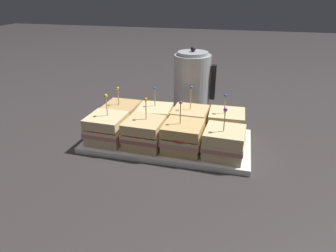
% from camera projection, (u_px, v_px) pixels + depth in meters
% --- Properties ---
extents(ground_plane, '(6.00, 6.00, 0.00)m').
position_uv_depth(ground_plane, '(168.00, 143.00, 1.00)').
color(ground_plane, '#383333').
extents(serving_platter, '(0.54, 0.27, 0.02)m').
position_uv_depth(serving_platter, '(168.00, 141.00, 1.00)').
color(serving_platter, white).
rests_on(serving_platter, ground_plane).
extents(sandwich_front_far_left, '(0.12, 0.12, 0.16)m').
position_uv_depth(sandwich_front_far_left, '(107.00, 129.00, 0.96)').
color(sandwich_front_far_left, beige).
rests_on(sandwich_front_far_left, serving_platter).
extents(sandwich_front_center_left, '(0.12, 0.12, 0.16)m').
position_uv_depth(sandwich_front_center_left, '(144.00, 133.00, 0.93)').
color(sandwich_front_center_left, '#DBB77A').
rests_on(sandwich_front_center_left, serving_platter).
extents(sandwich_front_center_right, '(0.12, 0.12, 0.16)m').
position_uv_depth(sandwich_front_center_right, '(183.00, 137.00, 0.91)').
color(sandwich_front_center_right, tan).
rests_on(sandwich_front_center_right, serving_platter).
extents(sandwich_front_far_right, '(0.13, 0.13, 0.16)m').
position_uv_depth(sandwich_front_far_right, '(224.00, 143.00, 0.88)').
color(sandwich_front_far_right, beige).
rests_on(sandwich_front_far_right, serving_platter).
extents(sandwich_back_far_left, '(0.12, 0.12, 0.15)m').
position_uv_depth(sandwich_back_far_left, '(122.00, 115.00, 1.07)').
color(sandwich_back_far_left, tan).
rests_on(sandwich_back_far_left, serving_platter).
extents(sandwich_back_center_left, '(0.13, 0.13, 0.15)m').
position_uv_depth(sandwich_back_center_left, '(155.00, 118.00, 1.05)').
color(sandwich_back_center_left, beige).
rests_on(sandwich_back_center_left, serving_platter).
extents(sandwich_back_center_right, '(0.12, 0.12, 0.17)m').
position_uv_depth(sandwich_back_center_right, '(190.00, 121.00, 1.02)').
color(sandwich_back_center_right, '#DBB77A').
rests_on(sandwich_back_center_right, serving_platter).
extents(sandwich_back_far_right, '(0.12, 0.12, 0.15)m').
position_uv_depth(sandwich_back_far_right, '(226.00, 124.00, 0.99)').
color(sandwich_back_far_right, beige).
rests_on(sandwich_back_far_right, serving_platter).
extents(kettle_steel, '(0.17, 0.15, 0.27)m').
position_uv_depth(kettle_steel, '(192.00, 82.00, 1.22)').
color(kettle_steel, '#B7BABF').
rests_on(kettle_steel, ground_plane).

